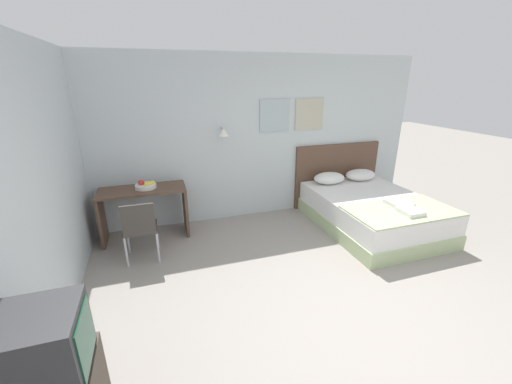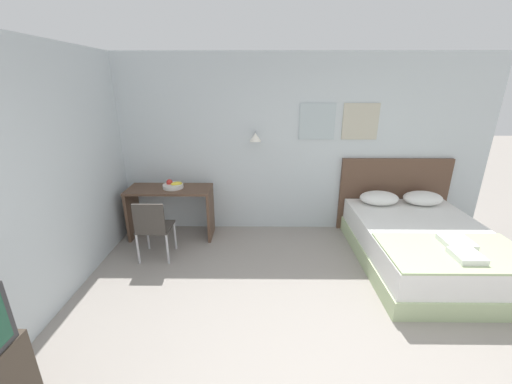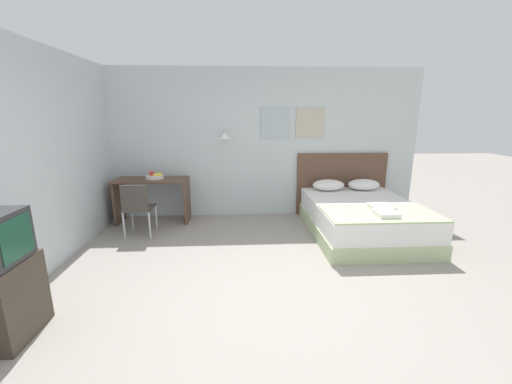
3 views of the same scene
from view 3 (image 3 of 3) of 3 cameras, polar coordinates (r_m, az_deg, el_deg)
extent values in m
plane|color=gray|center=(3.41, 2.62, -18.79)|extent=(24.00, 24.00, 0.00)
cube|color=silver|center=(5.75, -0.06, 8.71)|extent=(5.94, 0.06, 2.65)
cube|color=#A8B7BC|center=(5.72, 3.54, 12.42)|extent=(0.52, 0.02, 0.52)
cube|color=#B7B29E|center=(5.83, 9.85, 12.27)|extent=(0.52, 0.02, 0.52)
cylinder|color=#B2B2B7|center=(5.62, -5.71, 10.83)|extent=(0.02, 0.16, 0.02)
cone|color=white|center=(5.54, -5.74, 10.26)|extent=(0.17, 0.17, 0.12)
cube|color=#B2C693|center=(5.26, 18.51, -6.10)|extent=(1.56, 2.09, 0.22)
cube|color=white|center=(5.18, 18.73, -3.37)|extent=(1.53, 2.05, 0.31)
cube|color=brown|center=(6.11, 15.21, 1.42)|extent=(1.68, 0.06, 1.15)
ellipsoid|color=white|center=(5.75, 13.03, 1.25)|extent=(0.56, 0.39, 0.19)
ellipsoid|color=white|center=(5.96, 19.00, 1.29)|extent=(0.56, 0.39, 0.19)
cube|color=#B2C693|center=(4.60, 21.64, -3.61)|extent=(1.51, 0.84, 0.02)
cube|color=white|center=(4.75, 21.83, -2.57)|extent=(0.30, 0.31, 0.06)
cube|color=white|center=(4.47, 22.59, -3.64)|extent=(0.27, 0.28, 0.06)
cube|color=brown|center=(5.68, -18.48, 2.12)|extent=(1.22, 0.52, 0.03)
cube|color=brown|center=(5.95, -23.69, -1.66)|extent=(0.04, 0.47, 0.74)
cube|color=brown|center=(5.64, -12.39, -1.60)|extent=(0.04, 0.47, 0.74)
cube|color=#3D3833|center=(5.21, -20.44, -2.73)|extent=(0.42, 0.42, 0.02)
cube|color=#3D3833|center=(4.98, -21.29, -1.07)|extent=(0.39, 0.03, 0.40)
cylinder|color=#B7B7BC|center=(5.51, -21.58, -4.36)|extent=(0.03, 0.03, 0.42)
cylinder|color=#B7B7BC|center=(5.40, -17.71, -4.40)|extent=(0.03, 0.03, 0.42)
cylinder|color=#B7B7BC|center=(5.17, -22.89, -5.68)|extent=(0.03, 0.03, 0.42)
cylinder|color=#B7B7BC|center=(5.05, -18.77, -5.75)|extent=(0.03, 0.03, 0.42)
cylinder|color=silver|center=(5.67, -17.93, 2.60)|extent=(0.30, 0.30, 0.05)
ellipsoid|color=yellow|center=(5.64, -17.43, 3.02)|extent=(0.18, 0.12, 0.06)
sphere|color=red|center=(5.70, -18.45, 3.14)|extent=(0.09, 0.09, 0.09)
cube|color=#194733|center=(3.14, -37.38, -6.70)|extent=(0.01, 0.36, 0.33)
camera|label=1|loc=(1.57, -65.59, 22.30)|focal=22.00mm
camera|label=2|loc=(1.13, -15.94, 35.04)|focal=22.00mm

